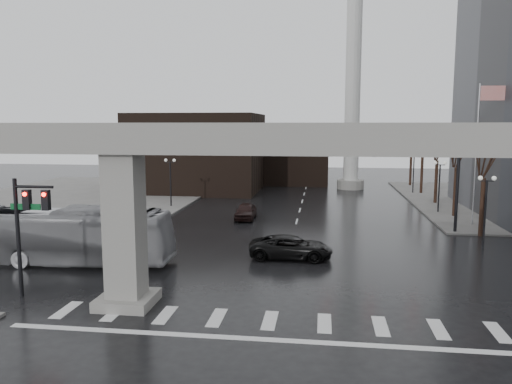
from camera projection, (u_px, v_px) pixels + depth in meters
ground at (272, 312)px, 23.09m from camera, size 160.00×160.00×0.00m
sidewalk_nw at (93, 194)px, 61.85m from camera, size 28.00×36.00×0.15m
elevated_guideway at (301, 164)px, 22.00m from camera, size 48.00×2.60×8.70m
building_far_left at (198, 152)px, 65.51m from camera, size 16.00×14.00×10.00m
building_far_mid at (294, 156)px, 73.89m from camera, size 10.00×10.00×8.00m
smokestack at (353, 88)px, 65.69m from camera, size 3.60×3.60×30.00m
signal_mast_arm at (409, 160)px, 39.59m from camera, size 12.12×0.43×8.00m
signal_left_pole at (27, 217)px, 24.64m from camera, size 2.30×0.30×6.00m
flagpole_assembly at (481, 138)px, 41.68m from camera, size 2.06×0.12×12.00m
lamp_right_0 at (486, 199)px, 34.61m from camera, size 1.22×0.32×5.11m
lamp_right_1 at (440, 178)px, 48.36m from camera, size 1.22×0.32×5.11m
lamp_right_2 at (414, 166)px, 62.11m from camera, size 1.22×0.32×5.11m
lamp_left_0 at (115, 192)px, 38.14m from camera, size 1.22×0.32×5.11m
lamp_left_1 at (170, 174)px, 51.90m from camera, size 1.22×0.32×5.11m
lamp_left_2 at (202, 164)px, 65.65m from camera, size 1.22×0.32×5.11m
tree_right_0 at (483, 201)px, 38.51m from camera, size 1.09×1.58×7.50m
tree_right_1 at (456, 187)px, 46.36m from camera, size 1.09×1.61×7.67m
tree_right_2 at (436, 177)px, 54.21m from camera, size 1.10×1.63×7.85m
tree_right_3 at (422, 170)px, 62.05m from camera, size 1.11×1.66×8.02m
tree_right_4 at (411, 165)px, 69.90m from camera, size 1.12×1.69×8.19m
pickup_truck at (291, 247)px, 32.23m from camera, size 5.37×2.48×1.49m
city_bus at (69, 236)px, 30.85m from camera, size 12.89×3.40×3.57m
far_car at (246, 211)px, 45.74m from camera, size 1.76×4.29×1.45m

